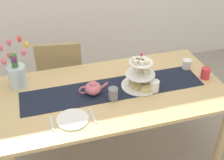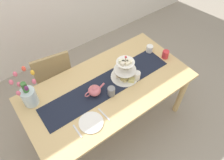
% 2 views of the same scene
% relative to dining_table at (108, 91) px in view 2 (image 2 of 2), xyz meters
% --- Properties ---
extents(ground_plane, '(8.00, 8.00, 0.00)m').
position_rel_dining_table_xyz_m(ground_plane, '(0.00, 0.00, -0.64)').
color(ground_plane, gray).
extents(dining_table, '(1.80, 0.93, 0.73)m').
position_rel_dining_table_xyz_m(dining_table, '(0.00, 0.00, 0.00)').
color(dining_table, tan).
rests_on(dining_table, ground_plane).
extents(chair_left, '(0.48, 0.48, 0.91)m').
position_rel_dining_table_xyz_m(chair_left, '(-0.34, 0.69, -0.13)').
color(chair_left, '#9C8254').
rests_on(chair_left, ground_plane).
extents(table_runner, '(1.47, 0.31, 0.00)m').
position_rel_dining_table_xyz_m(table_runner, '(0.00, 0.02, 0.10)').
color(table_runner, black).
rests_on(table_runner, dining_table).
extents(tiered_cake_stand, '(0.30, 0.30, 0.30)m').
position_rel_dining_table_xyz_m(tiered_cake_stand, '(0.22, 0.00, 0.19)').
color(tiered_cake_stand, beige).
rests_on(tiered_cake_stand, table_runner).
extents(teapot, '(0.24, 0.13, 0.14)m').
position_rel_dining_table_xyz_m(teapot, '(-0.17, 0.00, 0.15)').
color(teapot, '#D66B75').
rests_on(teapot, table_runner).
extents(tulip_vase, '(0.23, 0.19, 0.41)m').
position_rel_dining_table_xyz_m(tulip_vase, '(-0.73, 0.28, 0.22)').
color(tulip_vase, silver).
rests_on(tulip_vase, dining_table).
extents(cream_jug, '(0.08, 0.08, 0.08)m').
position_rel_dining_table_xyz_m(cream_jug, '(0.72, 0.14, 0.14)').
color(cream_jug, white).
rests_on(cream_jug, dining_table).
extents(dinner_plate_left, '(0.23, 0.23, 0.01)m').
position_rel_dining_table_xyz_m(dinner_plate_left, '(-0.38, -0.26, 0.10)').
color(dinner_plate_left, white).
rests_on(dinner_plate_left, dining_table).
extents(fork_left, '(0.02, 0.15, 0.01)m').
position_rel_dining_table_xyz_m(fork_left, '(-0.53, -0.26, 0.10)').
color(fork_left, silver).
rests_on(fork_left, dining_table).
extents(knife_left, '(0.03, 0.17, 0.01)m').
position_rel_dining_table_xyz_m(knife_left, '(-0.24, -0.26, 0.10)').
color(knife_left, silver).
rests_on(knife_left, dining_table).
extents(mug_grey, '(0.08, 0.08, 0.09)m').
position_rel_dining_table_xyz_m(mug_grey, '(-0.04, -0.11, 0.15)').
color(mug_grey, slate).
rests_on(mug_grey, table_runner).
extents(mug_white_text, '(0.08, 0.08, 0.09)m').
position_rel_dining_table_xyz_m(mug_white_text, '(0.30, -0.10, 0.14)').
color(mug_white_text, white).
rests_on(mug_white_text, dining_table).
extents(mug_orange, '(0.08, 0.08, 0.09)m').
position_rel_dining_table_xyz_m(mug_orange, '(0.79, -0.04, 0.14)').
color(mug_orange, red).
rests_on(mug_orange, dining_table).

